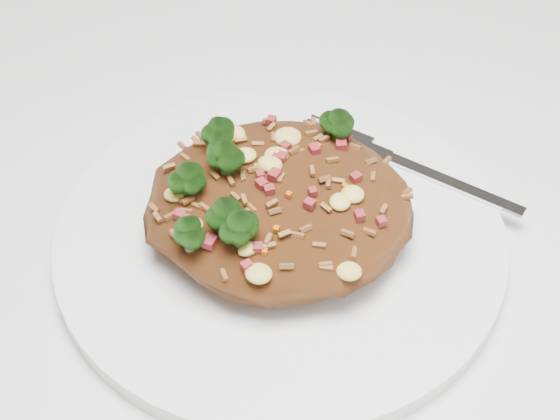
% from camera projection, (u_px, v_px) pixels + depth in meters
% --- Properties ---
extents(dining_table, '(1.20, 0.80, 0.75)m').
position_uv_depth(dining_table, '(338.00, 361.00, 0.54)').
color(dining_table, silver).
rests_on(dining_table, ground).
extents(plate, '(0.28, 0.28, 0.01)m').
position_uv_depth(plate, '(280.00, 234.00, 0.49)').
color(plate, white).
rests_on(plate, dining_table).
extents(fried_rice, '(0.16, 0.15, 0.06)m').
position_uv_depth(fried_rice, '(278.00, 195.00, 0.46)').
color(fried_rice, brown).
rests_on(fried_rice, plate).
extents(fork, '(0.15, 0.09, 0.00)m').
position_uv_depth(fork, '(419.00, 170.00, 0.52)').
color(fork, silver).
rests_on(fork, plate).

